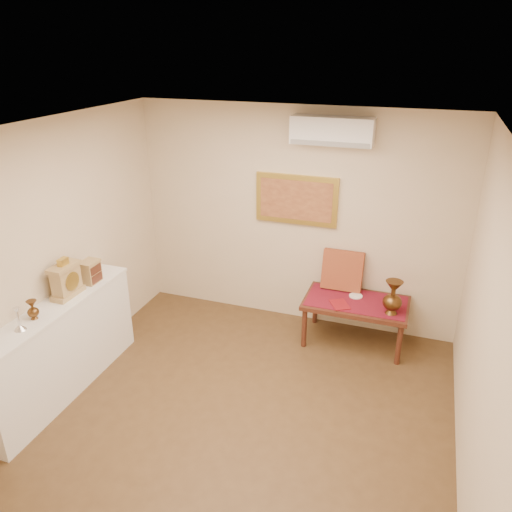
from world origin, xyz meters
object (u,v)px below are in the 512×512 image
at_px(brass_urn_tall, 393,294).
at_px(display_ledge, 61,349).
at_px(mantel_clock, 66,280).
at_px(low_table, 356,306).
at_px(wooden_chest, 90,272).

xyz_separation_m(brass_urn_tall, display_ledge, (-3.08, -1.72, -0.31)).
xyz_separation_m(brass_urn_tall, mantel_clock, (-3.09, -1.48, 0.36)).
height_order(brass_urn_tall, mantel_clock, mantel_clock).
distance_m(mantel_clock, low_table, 3.21).
bearing_deg(low_table, mantel_clock, -148.53).
height_order(mantel_clock, wooden_chest, mantel_clock).
bearing_deg(display_ledge, low_table, 35.10).
distance_m(display_ledge, mantel_clock, 0.71).
xyz_separation_m(display_ledge, low_table, (2.67, 1.88, -0.01)).
xyz_separation_m(display_ledge, mantel_clock, (-0.00, 0.24, 0.66)).
height_order(display_ledge, low_table, display_ledge).
relative_size(brass_urn_tall, mantel_clock, 1.17).
bearing_deg(brass_urn_tall, wooden_chest, -159.47).
bearing_deg(brass_urn_tall, display_ledge, -150.84).
relative_size(mantel_clock, wooden_chest, 1.68).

